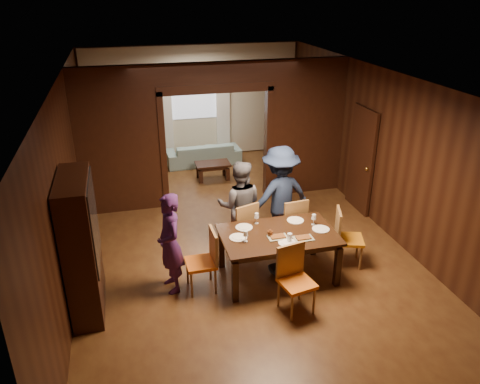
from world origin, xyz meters
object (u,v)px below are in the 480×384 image
object	(u,v)px
chair_right	(349,238)
hutch	(81,246)
chair_far_r	(290,222)
chair_near	(297,281)
dining_table	(278,255)
person_purple	(170,244)
chair_left	(201,261)
sofa	(203,153)
coffee_table	(213,171)
chair_far_l	(241,227)
person_grey	(240,206)
person_navy	(280,196)

from	to	relation	value
chair_right	hutch	world-z (taller)	hutch
chair_far_r	chair_near	distance (m)	1.75
dining_table	chair_far_r	bearing A→B (deg)	58.23
dining_table	chair_right	bearing A→B (deg)	2.25
person_purple	chair_far_r	world-z (taller)	person_purple
chair_left	hutch	bearing A→B (deg)	-90.13
sofa	hutch	world-z (taller)	hutch
coffee_table	chair_far_r	size ratio (longest dim) A/B	0.82
coffee_table	chair_far_l	distance (m)	3.37
person_purple	chair_near	bearing A→B (deg)	48.30
chair_far_l	person_purple	bearing A→B (deg)	12.21
coffee_table	chair_right	bearing A→B (deg)	-70.93
sofa	chair_right	bearing A→B (deg)	103.71
chair_left	chair_far_l	size ratio (longest dim) A/B	1.00
sofa	dining_table	bearing A→B (deg)	90.51
sofa	chair_far_l	xyz separation A→B (m)	(-0.15, -4.43, 0.21)
dining_table	chair_right	size ratio (longest dim) A/B	1.82
sofa	hutch	bearing A→B (deg)	61.88
chair_right	person_purple	bearing A→B (deg)	108.16
person_purple	person_grey	world-z (taller)	person_grey
person_grey	chair_far_r	size ratio (longest dim) A/B	1.66
person_navy	person_purple	bearing A→B (deg)	13.77
person_purple	chair_left	distance (m)	0.53
person_purple	dining_table	size ratio (longest dim) A/B	0.88
person_navy	chair_near	size ratio (longest dim) A/B	1.85
person_navy	sofa	size ratio (longest dim) A/B	0.95
person_purple	person_navy	distance (m)	2.23
dining_table	chair_near	bearing A→B (deg)	-91.18
person_purple	chair_far_l	distance (m)	1.51
person_grey	chair_far_l	size ratio (longest dim) A/B	1.66
sofa	chair_far_l	bearing A→B (deg)	86.06
dining_table	chair_right	xyz separation A→B (m)	(1.24, 0.05, 0.10)
person_grey	hutch	bearing A→B (deg)	38.77
chair_far_l	hutch	xyz separation A→B (m)	(-2.47, -0.92, 0.52)
chair_far_l	chair_far_r	world-z (taller)	same
person_navy	hutch	distance (m)	3.41
person_purple	chair_left	world-z (taller)	person_purple
person_grey	chair_far_l	xyz separation A→B (m)	(-0.02, -0.16, -0.32)
coffee_table	person_navy	bearing A→B (deg)	-79.92
dining_table	chair_near	world-z (taller)	chair_near
person_grey	coffee_table	bearing A→B (deg)	-77.48
sofa	coffee_table	xyz separation A→B (m)	(0.03, -1.08, -0.07)
chair_left	chair_far_l	world-z (taller)	same
person_purple	chair_left	bearing A→B (deg)	62.76
dining_table	hutch	bearing A→B (deg)	-178.59
person_navy	chair_far_l	bearing A→B (deg)	2.30
chair_far_r	dining_table	bearing A→B (deg)	52.53
person_navy	hutch	size ratio (longest dim) A/B	0.90
person_navy	chair_far_l	size ratio (longest dim) A/B	1.85
sofa	chair_far_r	bearing A→B (deg)	97.18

